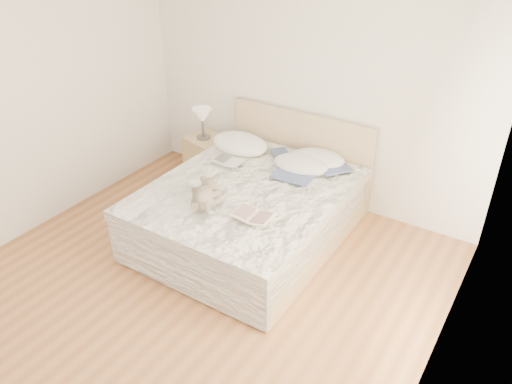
# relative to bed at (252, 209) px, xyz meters

# --- Properties ---
(floor) EXTENTS (4.00, 4.50, 0.00)m
(floor) POSITION_rel_bed_xyz_m (0.00, -1.19, -0.31)
(floor) COLOR brown
(floor) RESTS_ON ground
(wall_back) EXTENTS (4.00, 0.02, 2.70)m
(wall_back) POSITION_rel_bed_xyz_m (0.00, 1.06, 1.04)
(wall_back) COLOR white
(wall_back) RESTS_ON ground
(wall_right) EXTENTS (0.02, 4.50, 2.70)m
(wall_right) POSITION_rel_bed_xyz_m (2.00, -1.19, 1.04)
(wall_right) COLOR white
(wall_right) RESTS_ON ground
(window) EXTENTS (0.02, 1.30, 1.10)m
(window) POSITION_rel_bed_xyz_m (1.99, -0.89, 1.14)
(window) COLOR white
(window) RESTS_ON wall_right
(bed) EXTENTS (1.72, 2.14, 1.00)m
(bed) POSITION_rel_bed_xyz_m (0.00, 0.00, 0.00)
(bed) COLOR tan
(bed) RESTS_ON floor
(nightstand) EXTENTS (0.54, 0.50, 0.56)m
(nightstand) POSITION_rel_bed_xyz_m (-1.09, 0.68, -0.03)
(nightstand) COLOR tan
(nightstand) RESTS_ON floor
(table_lamp) EXTENTS (0.24, 0.24, 0.37)m
(table_lamp) POSITION_rel_bed_xyz_m (-1.11, 0.66, 0.52)
(table_lamp) COLOR #504B45
(table_lamp) RESTS_ON nightstand
(pillow_left) EXTENTS (0.72, 0.54, 0.20)m
(pillow_left) POSITION_rel_bed_xyz_m (-0.57, 0.62, 0.33)
(pillow_left) COLOR white
(pillow_left) RESTS_ON bed
(pillow_middle) EXTENTS (0.61, 0.46, 0.17)m
(pillow_middle) POSITION_rel_bed_xyz_m (0.24, 0.54, 0.33)
(pillow_middle) COLOR white
(pillow_middle) RESTS_ON bed
(pillow_right) EXTENTS (0.62, 0.48, 0.17)m
(pillow_right) POSITION_rel_bed_xyz_m (0.33, 0.76, 0.33)
(pillow_right) COLOR white
(pillow_right) RESTS_ON bed
(blouse) EXTENTS (0.69, 0.73, 0.03)m
(blouse) POSITION_rel_bed_xyz_m (0.27, 0.47, 0.32)
(blouse) COLOR navy
(blouse) RESTS_ON bed
(photo_book) EXTENTS (0.33, 0.25, 0.02)m
(photo_book) POSITION_rel_bed_xyz_m (-0.43, 0.22, 0.32)
(photo_book) COLOR silver
(photo_book) RESTS_ON bed
(childrens_book) EXTENTS (0.37, 0.26, 0.02)m
(childrens_book) POSITION_rel_bed_xyz_m (0.34, -0.51, 0.32)
(childrens_book) COLOR #F5E9C5
(childrens_book) RESTS_ON bed
(teddy_bear) EXTENTS (0.36, 0.41, 0.18)m
(teddy_bear) POSITION_rel_bed_xyz_m (-0.14, -0.58, 0.34)
(teddy_bear) COLOR #685B4D
(teddy_bear) RESTS_ON bed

